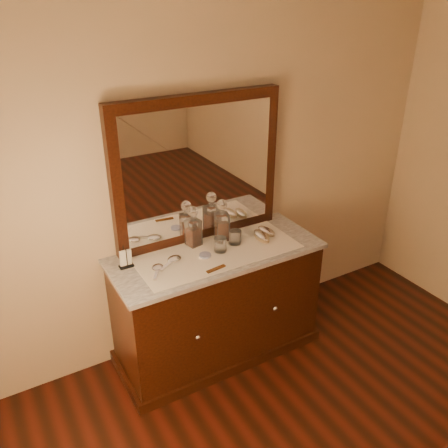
{
  "coord_description": "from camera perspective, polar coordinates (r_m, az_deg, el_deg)",
  "views": [
    {
      "loc": [
        -1.32,
        -0.43,
        2.43
      ],
      "look_at": [
        0.0,
        1.85,
        1.1
      ],
      "focal_mm": 37.57,
      "sensor_mm": 36.0,
      "label": 1
    }
  ],
  "objects": [
    {
      "name": "brush_near",
      "position": [
        3.28,
        4.6,
        -1.52
      ],
      "size": [
        0.09,
        0.18,
        0.05
      ],
      "color": "#9C825F",
      "rests_on": "lace_runner"
    },
    {
      "name": "brush_far",
      "position": [
        3.36,
        5.18,
        -0.89
      ],
      "size": [
        0.09,
        0.16,
        0.04
      ],
      "color": "#9C825F",
      "rests_on": "lace_runner"
    },
    {
      "name": "hand_mirror_outer",
      "position": [
        2.97,
        -8.11,
        -5.41
      ],
      "size": [
        0.13,
        0.18,
        0.02
      ],
      "color": "silver",
      "rests_on": "lace_runner"
    },
    {
      "name": "comb",
      "position": [
        2.95,
        -0.98,
        -5.46
      ],
      "size": [
        0.14,
        0.04,
        0.01
      ],
      "primitive_type": "cube",
      "rotation": [
        0.0,
        0.0,
        0.13
      ],
      "color": "brown",
      "rests_on": "lace_runner"
    },
    {
      "name": "tumblers",
      "position": [
        3.17,
        0.47,
        -2.05
      ],
      "size": [
        0.23,
        0.12,
        0.1
      ],
      "color": "white",
      "rests_on": "lace_runner"
    },
    {
      "name": "decanter_left",
      "position": [
        3.17,
        -3.75,
        -0.76
      ],
      "size": [
        0.11,
        0.11,
        0.29
      ],
      "color": "#993C16",
      "rests_on": "lace_runner"
    },
    {
      "name": "pin_dish",
      "position": [
        3.09,
        -2.31,
        -3.81
      ],
      "size": [
        0.1,
        0.1,
        0.01
      ],
      "primitive_type": "cylinder",
      "rotation": [
        0.0,
        0.0,
        -0.3
      ],
      "color": "white",
      "rests_on": "lace_runner"
    },
    {
      "name": "lace_runner",
      "position": [
        3.13,
        -0.73,
        -3.48
      ],
      "size": [
        1.1,
        0.45,
        0.0
      ],
      "primitive_type": "cube",
      "color": "silver",
      "rests_on": "marble_top"
    },
    {
      "name": "dresser_cabinet",
      "position": [
        3.39,
        -0.86,
        -9.8
      ],
      "size": [
        1.4,
        0.55,
        0.82
      ],
      "primitive_type": "cube",
      "color": "black",
      "rests_on": "floor"
    },
    {
      "name": "dresser_plinth",
      "position": [
        3.62,
        -0.82,
        -14.5
      ],
      "size": [
        1.46,
        0.59,
        0.08
      ],
      "primitive_type": "cube",
      "color": "black",
      "rests_on": "floor"
    },
    {
      "name": "decanter_right",
      "position": [
        3.24,
        -0.25,
        -0.01
      ],
      "size": [
        0.11,
        0.11,
        0.3
      ],
      "color": "#993C16",
      "rests_on": "lace_runner"
    },
    {
      "name": "mirror_frame",
      "position": [
        3.13,
        -3.18,
        6.56
      ],
      "size": [
        1.2,
        0.08,
        1.0
      ],
      "primitive_type": "cube",
      "color": "black",
      "rests_on": "marble_top"
    },
    {
      "name": "napkin_rack",
      "position": [
        3.02,
        -11.87,
        -4.19
      ],
      "size": [
        0.09,
        0.06,
        0.14
      ],
      "color": "black",
      "rests_on": "marble_top"
    },
    {
      "name": "marble_top",
      "position": [
        3.16,
        -0.91,
        -3.59
      ],
      "size": [
        1.44,
        0.59,
        0.03
      ],
      "primitive_type": "cube",
      "color": "silver",
      "rests_on": "dresser_cabinet"
    },
    {
      "name": "knob_right",
      "position": [
        3.31,
        6.22,
        -10.17
      ],
      "size": [
        0.04,
        0.04,
        0.04
      ],
      "primitive_type": "sphere",
      "color": "silver",
      "rests_on": "dresser_cabinet"
    },
    {
      "name": "knob_left",
      "position": [
        3.06,
        -3.23,
        -13.6
      ],
      "size": [
        0.04,
        0.04,
        0.04
      ],
      "primitive_type": "sphere",
      "color": "silver",
      "rests_on": "dresser_cabinet"
    },
    {
      "name": "mirror_glass",
      "position": [
        3.1,
        -2.89,
        6.38
      ],
      "size": [
        1.06,
        0.01,
        0.86
      ],
      "primitive_type": "cube",
      "color": "white",
      "rests_on": "marble_top"
    },
    {
      "name": "hand_mirror_inner",
      "position": [
        3.04,
        -6.24,
        -4.38
      ],
      "size": [
        0.2,
        0.15,
        0.02
      ],
      "color": "silver",
      "rests_on": "lace_runner"
    }
  ]
}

